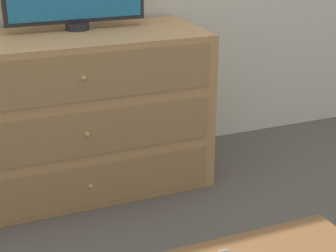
# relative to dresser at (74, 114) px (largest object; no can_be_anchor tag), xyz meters

# --- Properties ---
(ground_plane) EXTENTS (12.00, 12.00, 0.00)m
(ground_plane) POSITION_rel_dresser_xyz_m (-0.08, 0.31, -0.40)
(ground_plane) COLOR #56514C
(dresser) EXTENTS (1.31, 0.57, 0.80)m
(dresser) POSITION_rel_dresser_xyz_m (0.00, 0.00, 0.00)
(dresser) COLOR tan
(dresser) RESTS_ON ground_plane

